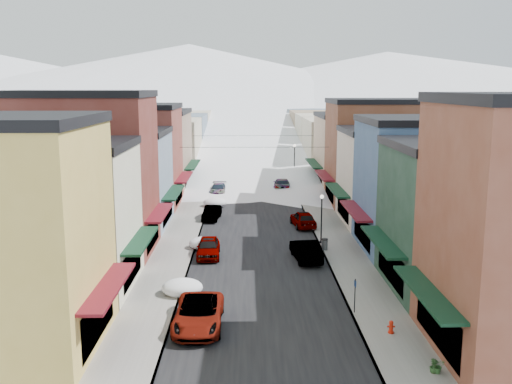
{
  "coord_description": "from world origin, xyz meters",
  "views": [
    {
      "loc": [
        -0.9,
        -22.48,
        12.77
      ],
      "look_at": [
        0.0,
        31.26,
        2.81
      ],
      "focal_mm": 40.0,
      "sensor_mm": 36.0,
      "label": 1
    }
  ],
  "objects_px": {
    "car_dark_hatch": "(212,213)",
    "fire_hydrant": "(391,327)",
    "car_silver_sedan": "(208,247)",
    "trash_can": "(325,244)",
    "car_white_suv": "(199,314)",
    "streetlamp_near": "(322,213)",
    "car_green_sedan": "(306,250)"
  },
  "relations": [
    {
      "from": "fire_hydrant",
      "to": "streetlamp_near",
      "type": "distance_m",
      "value": 17.67
    },
    {
      "from": "car_white_suv",
      "to": "streetlamp_near",
      "type": "bearing_deg",
      "value": 62.11
    },
    {
      "from": "trash_can",
      "to": "car_silver_sedan",
      "type": "bearing_deg",
      "value": -172.53
    },
    {
      "from": "car_white_suv",
      "to": "car_green_sedan",
      "type": "bearing_deg",
      "value": 59.95
    },
    {
      "from": "trash_can",
      "to": "fire_hydrant",
      "type": "bearing_deg",
      "value": -84.86
    },
    {
      "from": "car_dark_hatch",
      "to": "trash_can",
      "type": "xyz_separation_m",
      "value": [
        9.5,
        -11.09,
        -0.06
      ]
    },
    {
      "from": "car_green_sedan",
      "to": "fire_hydrant",
      "type": "relative_size",
      "value": 6.94
    },
    {
      "from": "car_dark_hatch",
      "to": "car_white_suv",
      "type": "bearing_deg",
      "value": -82.33
    },
    {
      "from": "car_white_suv",
      "to": "car_green_sedan",
      "type": "relative_size",
      "value": 1.16
    },
    {
      "from": "car_silver_sedan",
      "to": "streetlamp_near",
      "type": "relative_size",
      "value": 1.08
    },
    {
      "from": "car_white_suv",
      "to": "trash_can",
      "type": "bearing_deg",
      "value": 58.7
    },
    {
      "from": "car_white_suv",
      "to": "car_silver_sedan",
      "type": "distance_m",
      "value": 12.96
    },
    {
      "from": "car_dark_hatch",
      "to": "streetlamp_near",
      "type": "distance_m",
      "value": 13.24
    },
    {
      "from": "car_green_sedan",
      "to": "trash_can",
      "type": "height_order",
      "value": "car_green_sedan"
    },
    {
      "from": "car_silver_sedan",
      "to": "trash_can",
      "type": "bearing_deg",
      "value": 5.71
    },
    {
      "from": "car_dark_hatch",
      "to": "fire_hydrant",
      "type": "height_order",
      "value": "car_dark_hatch"
    },
    {
      "from": "car_white_suv",
      "to": "streetlamp_near",
      "type": "distance_m",
      "value": 18.52
    },
    {
      "from": "car_silver_sedan",
      "to": "fire_hydrant",
      "type": "bearing_deg",
      "value": -55.53
    },
    {
      "from": "streetlamp_near",
      "to": "fire_hydrant",
      "type": "bearing_deg",
      "value": -85.47
    },
    {
      "from": "car_green_sedan",
      "to": "fire_hydrant",
      "type": "xyz_separation_m",
      "value": [
        3.09,
        -13.2,
        -0.32
      ]
    },
    {
      "from": "car_silver_sedan",
      "to": "car_white_suv",
      "type": "bearing_deg",
      "value": -90.34
    },
    {
      "from": "car_white_suv",
      "to": "fire_hydrant",
      "type": "distance_m",
      "value": 10.17
    },
    {
      "from": "car_silver_sedan",
      "to": "trash_can",
      "type": "distance_m",
      "value": 9.1
    },
    {
      "from": "trash_can",
      "to": "streetlamp_near",
      "type": "distance_m",
      "value": 2.95
    },
    {
      "from": "car_silver_sedan",
      "to": "streetlamp_near",
      "type": "xyz_separation_m",
      "value": [
        9.02,
        3.27,
        1.95
      ]
    },
    {
      "from": "fire_hydrant",
      "to": "car_silver_sedan",
      "type": "bearing_deg",
      "value": 126.23
    },
    {
      "from": "car_dark_hatch",
      "to": "fire_hydrant",
      "type": "distance_m",
      "value": 28.62
    },
    {
      "from": "car_white_suv",
      "to": "car_silver_sedan",
      "type": "xyz_separation_m",
      "value": [
        -0.32,
        12.96,
        -0.03
      ]
    },
    {
      "from": "fire_hydrant",
      "to": "car_dark_hatch",
      "type": "bearing_deg",
      "value": 112.35
    },
    {
      "from": "car_white_suv",
      "to": "streetlamp_near",
      "type": "relative_size",
      "value": 1.37
    },
    {
      "from": "car_white_suv",
      "to": "car_green_sedan",
      "type": "distance_m",
      "value": 13.86
    },
    {
      "from": "car_silver_sedan",
      "to": "fire_hydrant",
      "type": "height_order",
      "value": "car_silver_sedan"
    }
  ]
}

